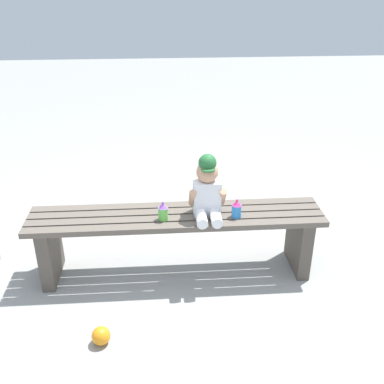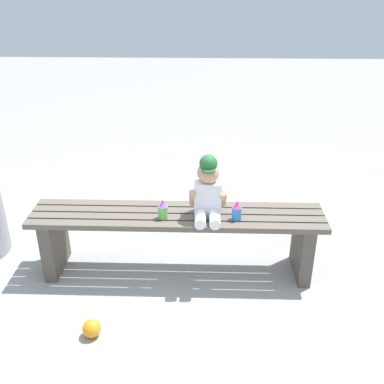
% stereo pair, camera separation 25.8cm
% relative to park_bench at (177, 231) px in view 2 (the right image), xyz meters
% --- Properties ---
extents(ground_plane, '(16.00, 16.00, 0.00)m').
position_rel_park_bench_xyz_m(ground_plane, '(0.00, -0.00, -0.31)').
color(ground_plane, '#999993').
extents(park_bench, '(1.89, 0.35, 0.44)m').
position_rel_park_bench_xyz_m(park_bench, '(0.00, 0.00, 0.00)').
color(park_bench, '#60564C').
rests_on(park_bench, ground_plane).
extents(child_figure, '(0.23, 0.27, 0.40)m').
position_rel_park_bench_xyz_m(child_figure, '(0.20, -0.02, 0.31)').
color(child_figure, white).
rests_on(child_figure, park_bench).
extents(sippy_cup_left, '(0.06, 0.06, 0.12)m').
position_rel_park_bench_xyz_m(sippy_cup_left, '(-0.08, -0.06, 0.19)').
color(sippy_cup_left, '#66CC4C').
rests_on(sippy_cup_left, park_bench).
extents(sippy_cup_right, '(0.06, 0.06, 0.12)m').
position_rel_park_bench_xyz_m(sippy_cup_right, '(0.38, -0.06, 0.19)').
color(sippy_cup_right, '#338CE5').
rests_on(sippy_cup_right, park_bench).
extents(toy_ball, '(0.10, 0.10, 0.10)m').
position_rel_park_bench_xyz_m(toy_ball, '(-0.44, -0.63, -0.26)').
color(toy_ball, orange).
rests_on(toy_ball, ground_plane).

